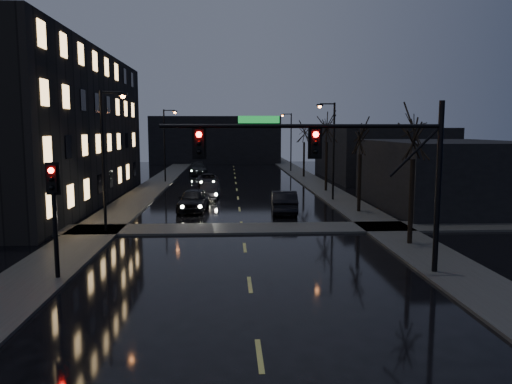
{
  "coord_description": "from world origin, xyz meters",
  "views": [
    {
      "loc": [
        -0.77,
        -10.37,
        5.89
      ],
      "look_at": [
        0.39,
        10.84,
        3.2
      ],
      "focal_mm": 35.0,
      "sensor_mm": 36.0,
      "label": 1
    }
  ],
  "objects": [
    {
      "name": "sidewalk_cross",
      "position": [
        0.0,
        18.5,
        0.06
      ],
      "size": [
        40.0,
        3.0,
        0.12
      ],
      "primitive_type": "cube",
      "color": "#2D2D2B",
      "rests_on": "ground"
    },
    {
      "name": "sidewalk_left",
      "position": [
        -8.5,
        35.0,
        0.06
      ],
      "size": [
        3.0,
        140.0,
        0.12
      ],
      "primitive_type": "cube",
      "color": "#2D2D2B",
      "rests_on": "ground"
    },
    {
      "name": "streetlight_l_near",
      "position": [
        -7.58,
        18.0,
        4.77
      ],
      "size": [
        1.53,
        0.28,
        8.0
      ],
      "color": "black",
      "rests_on": "ground"
    },
    {
      "name": "oncoming_car_b",
      "position": [
        -2.4,
        31.7,
        0.68
      ],
      "size": [
        1.73,
        4.25,
        1.37
      ],
      "primitive_type": "imported",
      "rotation": [
        0.0,
        0.0,
        -0.07
      ],
      "color": "black",
      "rests_on": "ground"
    },
    {
      "name": "commercial_right_far",
      "position": [
        17.0,
        48.0,
        3.0
      ],
      "size": [
        12.0,
        18.0,
        6.0
      ],
      "primitive_type": "cube",
      "color": "black",
      "rests_on": "ground"
    },
    {
      "name": "streetlight_r_far",
      "position": [
        7.58,
        58.0,
        4.77
      ],
      "size": [
        1.53,
        0.28,
        8.0
      ],
      "color": "black",
      "rests_on": "ground"
    },
    {
      "name": "tree_mid_b",
      "position": [
        8.4,
        36.0,
        6.61
      ],
      "size": [
        3.74,
        3.74,
        8.59
      ],
      "color": "black",
      "rests_on": "ground"
    },
    {
      "name": "far_block",
      "position": [
        -3.0,
        78.0,
        4.0
      ],
      "size": [
        22.0,
        10.0,
        8.0
      ],
      "primitive_type": "cube",
      "color": "black",
      "rests_on": "ground"
    },
    {
      "name": "apartment_block",
      "position": [
        -16.5,
        30.0,
        6.0
      ],
      "size": [
        12.0,
        30.0,
        12.0
      ],
      "primitive_type": "cube",
      "color": "black",
      "rests_on": "ground"
    },
    {
      "name": "tree_far",
      "position": [
        8.4,
        50.0,
        6.06
      ],
      "size": [
        3.43,
        3.43,
        7.88
      ],
      "color": "black",
      "rests_on": "ground"
    },
    {
      "name": "signal_pole_left",
      "position": [
        -7.5,
        8.99,
        3.01
      ],
      "size": [
        0.35,
        0.41,
        4.53
      ],
      "color": "black",
      "rests_on": "ground"
    },
    {
      "name": "tree_mid_a",
      "position": [
        8.4,
        24.0,
        5.83
      ],
      "size": [
        3.3,
        3.3,
        7.58
      ],
      "color": "black",
      "rests_on": "ground"
    },
    {
      "name": "oncoming_car_d",
      "position": [
        -4.78,
        54.45,
        0.79
      ],
      "size": [
        2.86,
        5.64,
        1.57
      ],
      "primitive_type": "imported",
      "rotation": [
        0.0,
        0.0,
        0.13
      ],
      "color": "black",
      "rests_on": "ground"
    },
    {
      "name": "lead_car",
      "position": [
        3.09,
        24.18,
        0.8
      ],
      "size": [
        1.96,
        4.94,
        1.6
      ],
      "primitive_type": "imported",
      "rotation": [
        0.0,
        0.0,
        3.09
      ],
      "color": "black",
      "rests_on": "ground"
    },
    {
      "name": "tree_near",
      "position": [
        8.4,
        14.0,
        6.22
      ],
      "size": [
        3.52,
        3.52,
        8.08
      ],
      "color": "black",
      "rests_on": "ground"
    },
    {
      "name": "signal_mast",
      "position": [
        3.85,
        9.0,
        4.87
      ],
      "size": [
        11.11,
        0.41,
        7.0
      ],
      "color": "black",
      "rests_on": "ground"
    },
    {
      "name": "streetlight_r_mid",
      "position": [
        7.58,
        30.0,
        4.77
      ],
      "size": [
        1.53,
        0.28,
        8.0
      ],
      "color": "black",
      "rests_on": "ground"
    },
    {
      "name": "sidewalk_right",
      "position": [
        8.5,
        35.0,
        0.06
      ],
      "size": [
        3.0,
        140.0,
        0.12
      ],
      "primitive_type": "cube",
      "color": "#2D2D2B",
      "rests_on": "ground"
    },
    {
      "name": "oncoming_car_a",
      "position": [
        -3.34,
        25.43,
        0.81
      ],
      "size": [
        2.36,
        4.92,
        1.62
      ],
      "primitive_type": "imported",
      "rotation": [
        0.0,
        0.0,
        -0.1
      ],
      "color": "black",
      "rests_on": "ground"
    },
    {
      "name": "commercial_right_near",
      "position": [
        15.5,
        26.0,
        2.5
      ],
      "size": [
        10.0,
        14.0,
        5.0
      ],
      "primitive_type": "cube",
      "color": "black",
      "rests_on": "ground"
    },
    {
      "name": "oncoming_car_c",
      "position": [
        -2.89,
        41.05,
        0.65
      ],
      "size": [
        2.56,
        4.83,
        1.29
      ],
      "primitive_type": "imported",
      "rotation": [
        0.0,
        0.0,
        0.09
      ],
      "color": "black",
      "rests_on": "ground"
    },
    {
      "name": "streetlight_l_far",
      "position": [
        -7.58,
        45.0,
        4.77
      ],
      "size": [
        1.53,
        0.28,
        8.0
      ],
      "color": "black",
      "rests_on": "ground"
    }
  ]
}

